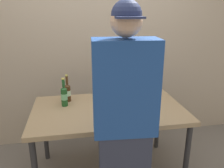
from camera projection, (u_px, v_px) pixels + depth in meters
The scene contains 6 objects.
desk at pixel (109, 114), 2.28m from camera, with size 1.49×0.87×0.77m.
laptop at pixel (121, 100), 2.34m from camera, with size 0.37×0.36×0.23m.
beer_bottle_green at pixel (68, 92), 2.40m from camera, with size 0.07×0.07×0.29m.
beer_bottle_dark at pixel (64, 96), 2.28m from camera, with size 0.06×0.06×0.29m.
person_figure at pixel (124, 127), 1.65m from camera, with size 0.46×0.31×1.77m.
back_wall at pixel (98, 43), 2.86m from camera, with size 6.00×0.10×2.60m, color tan.
Camera 1 is at (-0.32, -2.05, 1.71)m, focal length 36.53 mm.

